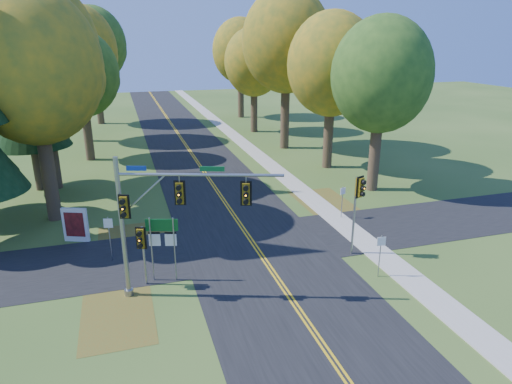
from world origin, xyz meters
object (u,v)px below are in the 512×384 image
object	(u,v)px
east_signal_pole	(359,196)
route_sign_cluster	(162,237)
info_kiosk	(75,225)
traffic_mast	(161,210)

from	to	relation	value
east_signal_pole	route_sign_cluster	xyz separation A→B (m)	(-10.07, 0.25, -1.08)
east_signal_pole	route_sign_cluster	world-z (taller)	east_signal_pole
east_signal_pole	info_kiosk	size ratio (longest dim) A/B	2.21
east_signal_pole	info_kiosk	bearing A→B (deg)	135.08
east_signal_pole	route_sign_cluster	distance (m)	10.13
traffic_mast	route_sign_cluster	bearing A→B (deg)	105.54
traffic_mast	east_signal_pole	size ratio (longest dim) A/B	1.54
traffic_mast	route_sign_cluster	xyz separation A→B (m)	(0.07, 1.49, -1.89)
route_sign_cluster	traffic_mast	bearing A→B (deg)	-76.39
traffic_mast	east_signal_pole	world-z (taller)	traffic_mast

